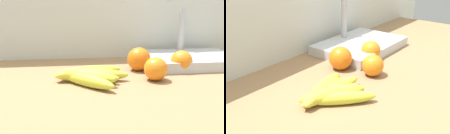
# 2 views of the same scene
# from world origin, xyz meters

# --- Properties ---
(wall_back) EXTENTS (2.21, 0.06, 1.30)m
(wall_back) POSITION_xyz_m (0.00, 0.35, 0.65)
(wall_back) COLOR silver
(wall_back) RESTS_ON ground
(banana_bunch) EXTENTS (0.22, 0.19, 0.04)m
(banana_bunch) POSITION_xyz_m (-0.12, 0.01, 0.88)
(banana_bunch) COLOR #CBCF38
(banana_bunch) RESTS_ON counter
(orange_right) EXTENTS (0.07, 0.07, 0.07)m
(orange_right) POSITION_xyz_m (0.19, 0.08, 0.90)
(orange_right) COLOR orange
(orange_right) RESTS_ON counter
(orange_center) EXTENTS (0.07, 0.07, 0.07)m
(orange_center) POSITION_xyz_m (0.08, -0.00, 0.90)
(orange_center) COLOR orange
(orange_center) RESTS_ON counter
(orange_front) EXTENTS (0.08, 0.08, 0.08)m
(orange_front) POSITION_xyz_m (0.06, 0.11, 0.90)
(orange_front) COLOR orange
(orange_front) RESTS_ON counter
(sink_basin) EXTENTS (0.35, 0.24, 0.20)m
(sink_basin) POSITION_xyz_m (0.26, 0.17, 0.88)
(sink_basin) COLOR #B7BABF
(sink_basin) RESTS_ON counter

